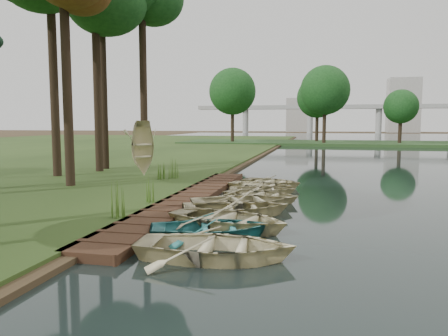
% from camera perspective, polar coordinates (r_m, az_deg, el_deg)
% --- Properties ---
extents(ground, '(300.00, 300.00, 0.00)m').
position_cam_1_polar(ground, '(17.50, 0.36, -4.86)').
color(ground, '#3D2F1D').
extents(boardwalk, '(1.60, 16.00, 0.30)m').
position_cam_1_polar(boardwalk, '(17.88, -4.67, -4.17)').
color(boardwalk, '#382215').
rests_on(boardwalk, ground).
extents(peninsula, '(50.00, 14.00, 0.45)m').
position_cam_1_polar(peninsula, '(67.01, 16.36, 3.10)').
color(peninsula, '#28471F').
rests_on(peninsula, ground).
extents(far_trees, '(45.60, 5.60, 8.80)m').
position_cam_1_polar(far_trees, '(66.88, 13.63, 8.48)').
color(far_trees, black).
rests_on(far_trees, peninsula).
extents(bridge, '(95.90, 4.00, 8.60)m').
position_cam_1_polar(bridge, '(137.13, 16.38, 7.30)').
color(bridge, '#A5A5A0').
rests_on(bridge, ground).
extents(building_a, '(10.00, 8.00, 18.00)m').
position_cam_1_polar(building_a, '(159.10, 22.36, 7.57)').
color(building_a, '#A5A5A0').
rests_on(building_a, ground).
extents(building_b, '(8.00, 8.00, 12.00)m').
position_cam_1_polar(building_b, '(162.06, 9.63, 6.83)').
color(building_b, '#A5A5A0').
rests_on(building_b, ground).
extents(rowboat_0, '(3.97, 2.96, 0.79)m').
position_cam_1_polar(rowboat_0, '(10.47, -1.13, -9.79)').
color(rowboat_0, beige).
rests_on(rowboat_0, water).
extents(rowboat_1, '(4.08, 3.47, 0.72)m').
position_cam_1_polar(rowboat_1, '(12.36, -1.51, -7.50)').
color(rowboat_1, teal).
rests_on(rowboat_1, water).
extents(rowboat_2, '(4.52, 3.83, 0.80)m').
position_cam_1_polar(rowboat_2, '(13.32, 0.58, -6.35)').
color(rowboat_2, beige).
rests_on(rowboat_2, water).
extents(rowboat_3, '(4.37, 3.68, 0.77)m').
position_cam_1_polar(rowboat_3, '(15.19, 1.60, -4.86)').
color(rowboat_3, beige).
rests_on(rowboat_3, water).
extents(rowboat_4, '(4.72, 4.16, 0.81)m').
position_cam_1_polar(rowboat_4, '(16.25, 2.59, -4.08)').
color(rowboat_4, beige).
rests_on(rowboat_4, water).
extents(rowboat_5, '(3.72, 3.09, 0.66)m').
position_cam_1_polar(rowboat_5, '(18.12, 4.89, -3.29)').
color(rowboat_5, beige).
rests_on(rowboat_5, water).
extents(rowboat_6, '(3.23, 2.49, 0.62)m').
position_cam_1_polar(rowboat_6, '(19.63, 4.99, -2.64)').
color(rowboat_6, beige).
rests_on(rowboat_6, water).
extents(rowboat_7, '(3.58, 2.95, 0.64)m').
position_cam_1_polar(rowboat_7, '(20.97, 4.75, -2.05)').
color(rowboat_7, beige).
rests_on(rowboat_7, water).
extents(rowboat_8, '(3.69, 3.15, 0.64)m').
position_cam_1_polar(rowboat_8, '(22.25, 6.24, -1.60)').
color(rowboat_8, beige).
rests_on(rowboat_8, water).
extents(stored_rowboat, '(3.79, 3.50, 0.64)m').
position_cam_1_polar(stored_rowboat, '(25.12, -10.55, -0.24)').
color(stored_rowboat, beige).
rests_on(stored_rowboat, bank).
extents(reeds_0, '(0.60, 0.60, 1.05)m').
position_cam_1_polar(reeds_0, '(14.21, -13.73, -4.19)').
color(reeds_0, '#3F661E').
rests_on(reeds_0, bank).
extents(reeds_1, '(0.60, 0.60, 0.95)m').
position_cam_1_polar(reeds_1, '(16.63, -9.63, -2.82)').
color(reeds_1, '#3F661E').
rests_on(reeds_1, bank).
extents(reeds_2, '(0.60, 0.60, 1.06)m').
position_cam_1_polar(reeds_2, '(23.60, -6.66, -0.06)').
color(reeds_2, '#3F661E').
rests_on(reeds_2, bank).
extents(reeds_3, '(0.60, 0.60, 0.97)m').
position_cam_1_polar(reeds_3, '(23.31, -8.00, -0.27)').
color(reeds_3, '#3F661E').
rests_on(reeds_3, bank).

